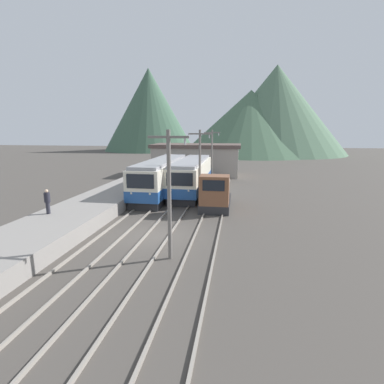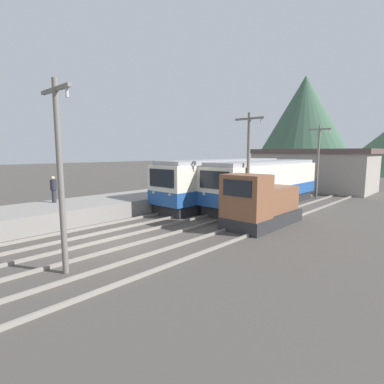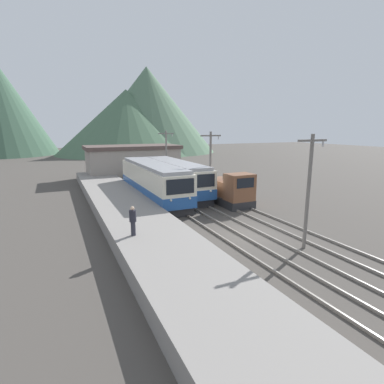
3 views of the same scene
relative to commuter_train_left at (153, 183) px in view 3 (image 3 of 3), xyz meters
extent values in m
plane|color=#47423D|center=(2.60, -11.97, -1.66)|extent=(200.00, 200.00, 0.00)
cube|color=gray|center=(-3.65, -11.97, -1.16)|extent=(4.50, 54.00, 1.00)
cube|color=gray|center=(-0.72, -11.97, -1.59)|extent=(0.10, 60.00, 0.14)
cube|color=gray|center=(0.72, -11.97, -1.59)|extent=(0.10, 60.00, 0.14)
cube|color=gray|center=(2.08, -11.97, -1.59)|extent=(0.10, 60.00, 0.14)
cube|color=gray|center=(3.52, -11.97, -1.59)|extent=(0.10, 60.00, 0.14)
cube|color=gray|center=(5.08, -11.97, -1.59)|extent=(0.10, 60.00, 0.14)
cube|color=gray|center=(6.52, -11.97, -1.59)|extent=(0.10, 60.00, 0.14)
cube|color=#28282B|center=(0.00, 0.01, -1.31)|extent=(2.58, 13.11, 0.70)
cube|color=silver|center=(0.00, 0.01, 0.33)|extent=(2.80, 13.66, 2.59)
cube|color=#235199|center=(0.00, 0.01, -0.50)|extent=(2.84, 13.70, 0.93)
cube|color=black|center=(0.00, -6.85, 0.85)|extent=(2.24, 0.06, 1.14)
sphere|color=silver|center=(-0.77, -6.86, -0.13)|extent=(0.18, 0.18, 0.18)
sphere|color=silver|center=(0.77, -6.86, -0.13)|extent=(0.18, 0.18, 0.18)
cube|color=#939399|center=(0.00, 0.01, 1.77)|extent=(2.46, 13.11, 0.28)
cube|color=#28282B|center=(2.80, 1.32, -1.31)|extent=(2.58, 12.16, 0.70)
cube|color=silver|center=(2.80, 1.32, 0.29)|extent=(2.80, 12.66, 2.50)
cube|color=#235199|center=(2.80, 1.32, -0.51)|extent=(2.84, 12.70, 0.90)
cube|color=black|center=(2.80, -5.04, 0.79)|extent=(2.24, 0.06, 1.10)
sphere|color=silver|center=(2.03, -5.05, -0.16)|extent=(0.18, 0.18, 0.18)
sphere|color=silver|center=(3.57, -5.05, -0.16)|extent=(0.18, 0.18, 0.18)
cube|color=#939399|center=(2.80, 1.32, 1.68)|extent=(2.46, 12.16, 0.28)
cube|color=#28282B|center=(5.80, -4.25, -1.31)|extent=(2.40, 5.36, 0.70)
cube|color=brown|center=(5.80, -6.07, 0.19)|extent=(2.28, 1.71, 2.30)
cube|color=black|center=(5.80, -6.95, 0.69)|extent=(1.68, 0.04, 0.83)
cube|color=brown|center=(5.80, -3.39, -0.26)|extent=(1.92, 3.54, 1.40)
cylinder|color=black|center=(5.80, -3.39, 0.69)|extent=(0.16, 0.16, 0.50)
cylinder|color=slate|center=(4.30, -15.10, 1.59)|extent=(0.20, 0.20, 6.50)
cube|color=slate|center=(4.30, -15.10, 4.49)|extent=(2.00, 0.12, 0.12)
cylinder|color=#B2B2B7|center=(5.10, -15.10, 4.29)|extent=(0.10, 0.10, 0.30)
cylinder|color=slate|center=(4.30, -3.55, 1.59)|extent=(0.20, 0.20, 6.50)
cube|color=slate|center=(4.30, -3.55, 4.49)|extent=(2.00, 0.12, 0.12)
cylinder|color=#B2B2B7|center=(5.10, -3.55, 4.29)|extent=(0.10, 0.10, 0.30)
cylinder|color=slate|center=(4.30, 7.99, 1.59)|extent=(0.20, 0.20, 6.50)
cube|color=slate|center=(4.30, 7.99, 4.49)|extent=(2.00, 0.12, 0.12)
cylinder|color=#B2B2B7|center=(5.10, 7.99, 4.29)|extent=(0.10, 0.10, 0.30)
cylinder|color=#282833|center=(-4.80, -11.61, -0.26)|extent=(0.26, 0.26, 0.79)
cylinder|color=#23232D|center=(-4.80, -11.61, 0.45)|extent=(0.38, 0.38, 0.64)
sphere|color=beige|center=(-4.80, -11.61, 0.88)|extent=(0.22, 0.22, 0.22)
cube|color=gray|center=(1.53, 14.03, 0.33)|extent=(12.00, 6.00, 3.98)
cube|color=#51423D|center=(1.53, 14.03, 2.56)|extent=(12.60, 6.30, 0.50)
cone|color=#47664C|center=(10.32, 55.08, 6.74)|extent=(37.49, 37.49, 16.80)
cone|color=#517056|center=(17.07, 58.32, 10.13)|extent=(38.16, 38.16, 23.59)
camera|label=1|loc=(7.64, -29.12, 4.82)|focal=28.00mm
camera|label=2|loc=(14.22, -19.42, 2.50)|focal=28.00mm
camera|label=3|loc=(-8.43, -27.18, 5.14)|focal=28.00mm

